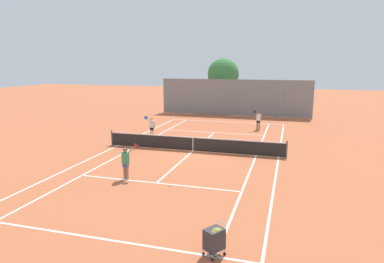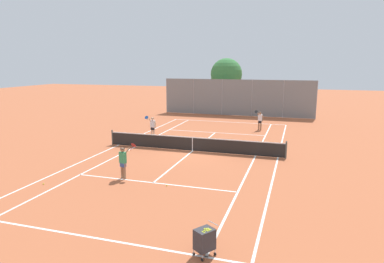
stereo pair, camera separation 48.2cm
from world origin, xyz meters
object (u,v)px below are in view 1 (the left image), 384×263
object	(u,v)px
tennis_net	(193,144)
loose_tennis_ball_0	(46,185)
player_far_right	(258,119)
loose_tennis_ball_1	(170,185)
ball_cart	(214,239)
player_near_side	(126,161)
player_far_left	(152,126)
tree_behind_left	(222,75)

from	to	relation	value
tennis_net	loose_tennis_ball_0	world-z (taller)	tennis_net
player_far_right	loose_tennis_ball_1	world-z (taller)	player_far_right
ball_cart	loose_tennis_ball_0	size ratio (longest dim) A/B	14.58
ball_cart	player_near_side	size ratio (longest dim) A/B	0.54
ball_cart	player_far_right	size ratio (longest dim) A/B	0.54
ball_cart	loose_tennis_ball_0	bearing A→B (deg)	158.00
ball_cart	player_far_left	world-z (taller)	player_far_left
player_near_side	player_far_left	bearing A→B (deg)	105.12
loose_tennis_ball_1	player_far_right	bearing A→B (deg)	80.27
player_far_left	player_near_side	bearing A→B (deg)	-74.88
tennis_net	ball_cart	distance (m)	12.51
player_far_right	loose_tennis_ball_1	xyz separation A→B (m)	(-2.62, -15.27, -0.89)
tennis_net	player_far_left	bearing A→B (deg)	144.26
loose_tennis_ball_1	tree_behind_left	bearing A→B (deg)	96.08
ball_cart	tree_behind_left	xyz separation A→B (m)	(-6.05, 31.23, 3.78)
player_far_left	loose_tennis_ball_0	world-z (taller)	player_far_left
player_near_side	loose_tennis_ball_0	size ratio (longest dim) A/B	26.88
loose_tennis_ball_0	player_far_left	bearing A→B (deg)	86.23
player_far_right	player_near_side	bearing A→B (deg)	-108.82
loose_tennis_ball_0	loose_tennis_ball_1	world-z (taller)	same
tennis_net	tree_behind_left	size ratio (longest dim) A/B	1.91
tennis_net	loose_tennis_ball_1	size ratio (longest dim) A/B	181.82
ball_cart	player_near_side	world-z (taller)	player_near_side
player_near_side	player_far_left	xyz separation A→B (m)	(-2.50, 9.26, 0.00)
player_far_left	loose_tennis_ball_0	xyz separation A→B (m)	(-0.74, -11.20, -0.89)
tennis_net	ball_cart	xyz separation A→B (m)	(4.07, -11.83, 0.02)
player_near_side	player_far_right	distance (m)	15.75
tennis_net	ball_cart	world-z (taller)	tennis_net
ball_cart	player_far_right	xyz separation A→B (m)	(-0.66, 20.47, 0.39)
loose_tennis_ball_0	loose_tennis_ball_1	distance (m)	5.91
player_far_left	loose_tennis_ball_1	xyz separation A→B (m)	(4.96, -9.62, -0.89)
ball_cart	tree_behind_left	bearing A→B (deg)	100.96
tennis_net	tree_behind_left	bearing A→B (deg)	95.83
player_far_left	player_far_right	bearing A→B (deg)	36.67
player_far_right	loose_tennis_ball_1	size ratio (longest dim) A/B	26.88
player_near_side	loose_tennis_ball_0	xyz separation A→B (m)	(-3.24, -1.94, -0.89)
tennis_net	loose_tennis_ball_1	world-z (taller)	tennis_net
player_near_side	player_far_right	xyz separation A→B (m)	(5.08, 14.90, 0.00)
ball_cart	loose_tennis_ball_1	size ratio (longest dim) A/B	14.58
loose_tennis_ball_0	ball_cart	bearing A→B (deg)	-22.00
ball_cart	loose_tennis_ball_0	distance (m)	9.69
player_near_side	tree_behind_left	size ratio (longest dim) A/B	0.28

